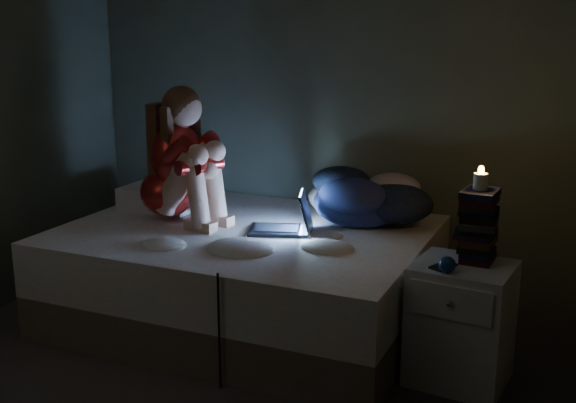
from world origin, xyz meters
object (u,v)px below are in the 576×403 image
Objects in this scene: nightstand at (461,323)px; candle at (480,185)px; laptop at (279,211)px; phone at (445,267)px; woman at (167,153)px; bed at (246,275)px.

candle is (0.04, 0.10, 0.69)m from nightstand.
laptop is 1.10m from phone.
woman reaches higher than nightstand.
candle reaches higher than laptop.
candle is (1.36, -0.15, 0.71)m from bed.
bed is 0.88m from woman.
candle is at bearing 75.32° from nightstand.
bed is at bearing 10.85° from woman.
bed is 1.34m from phone.
laptop is (0.21, 0.02, 0.42)m from bed.
woman is (-0.52, -0.01, 0.71)m from bed.
nightstand is at bearing -10.65° from bed.
bed is 0.47m from laptop.
woman is 10.45× the size of candle.
nightstand is (1.33, -0.25, 0.02)m from bed.
phone is (1.04, -0.36, -0.08)m from laptop.
laptop is 0.58× the size of nightstand.
phone is at bearing -125.41° from nightstand.
laptop is at bearing 4.63° from bed.
phone is at bearing -121.39° from candle.
phone is (1.77, -0.33, -0.37)m from woman.
candle is (1.15, -0.17, 0.29)m from laptop.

